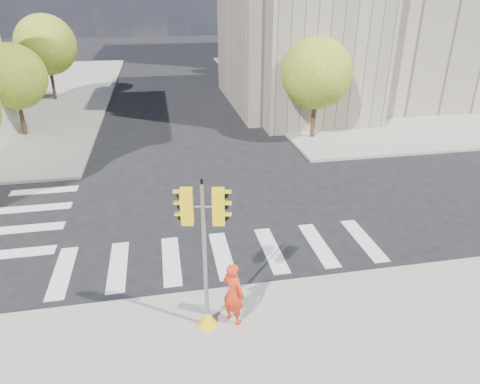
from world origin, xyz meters
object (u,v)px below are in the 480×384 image
(lamp_near, at_px, (304,55))
(lamp_far, at_px, (257,36))
(photographer, at_px, (233,293))
(traffic_signal, at_px, (205,270))

(lamp_near, xyz_separation_m, lamp_far, (0.00, 14.00, 0.00))
(lamp_far, relative_size, photographer, 4.28)
(photographer, bearing_deg, traffic_signal, 52.98)
(lamp_far, bearing_deg, lamp_near, -90.00)
(traffic_signal, bearing_deg, lamp_near, 76.68)
(lamp_near, relative_size, lamp_far, 1.00)
(lamp_far, height_order, photographer, lamp_far)
(traffic_signal, distance_m, photographer, 1.17)
(lamp_near, xyz_separation_m, traffic_signal, (-9.05, -19.56, -2.58))
(photographer, bearing_deg, lamp_far, -54.58)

